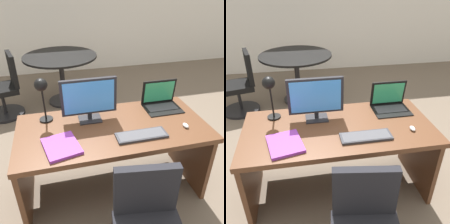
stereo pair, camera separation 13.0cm
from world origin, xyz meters
The scene contains 11 objects.
ground centered at (0.00, 1.50, 0.00)m, with size 12.00×12.00×0.00m, color #6B5B4C.
back_wall centered at (0.00, 3.67, 1.40)m, with size 10.00×0.10×2.80m, color silver.
desk centered at (0.00, 0.04, 0.55)m, with size 1.64×0.80×0.75m.
monitor centered at (-0.18, 0.16, 0.97)m, with size 0.49×0.16×0.40m.
laptop centered at (0.55, 0.25, 0.83)m, with size 0.35×0.27×0.26m.
keyboard centered at (0.19, -0.20, 0.76)m, with size 0.42×0.15×0.02m.
mouse centered at (0.60, -0.17, 0.77)m, with size 0.04×0.07×0.03m.
desk_lamp centered at (-0.56, 0.23, 1.05)m, with size 0.12×0.14×0.41m.
book centered at (-0.46, -0.19, 0.76)m, with size 0.31×0.35×0.02m.
meeting_table centered at (-0.32, 2.09, 0.61)m, with size 1.15×1.15×0.81m.
meeting_chair_near centered at (-1.18, 1.87, 0.38)m, with size 0.58×0.56×0.94m.
Camera 2 is at (-0.31, -1.72, 1.88)m, focal length 38.43 mm.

